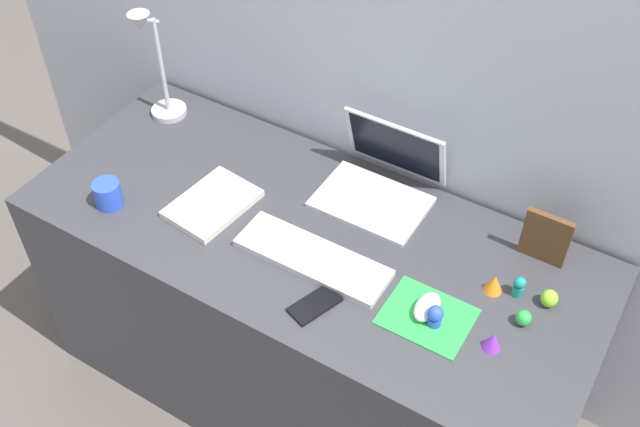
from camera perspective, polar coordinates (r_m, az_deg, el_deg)
ground_plane at (r=2.58m, az=-0.70°, el=-12.84°), size 6.00×6.00×0.00m
back_wall at (r=2.20m, az=4.28°, el=5.68°), size 2.78×0.05×1.60m
desk at (r=2.28m, az=-0.79°, el=-7.87°), size 1.58×0.67×0.74m
laptop at (r=2.08m, az=4.74°, el=2.74°), size 0.30×0.27×0.21m
keyboard at (r=1.92m, az=-0.57°, el=-3.40°), size 0.41×0.13×0.02m
mousepad at (r=1.83m, az=8.15°, el=-7.75°), size 0.21×0.17×0.00m
mouse at (r=1.83m, az=8.14°, el=-7.04°), size 0.06×0.10×0.03m
cell_phone at (r=1.83m, az=-0.39°, el=-6.93°), size 0.10×0.14×0.01m
desk_lamp at (r=2.32m, az=-12.35°, el=10.72°), size 0.11×0.14×0.38m
notebook_pad at (r=2.08m, az=-8.17°, el=0.74°), size 0.20×0.26×0.02m
picture_frame at (r=1.96m, az=16.77°, el=-1.79°), size 0.12×0.02×0.15m
coffee_mug at (r=2.13m, az=-15.83°, el=1.44°), size 0.08×0.08×0.08m
toy_figurine_blue at (r=1.80m, az=8.75°, el=-7.71°), size 0.04×0.04×0.06m
toy_figurine_teal at (r=1.90m, az=14.89°, el=-5.35°), size 0.03×0.03×0.06m
toy_figurine_purple at (r=1.79m, az=12.97°, el=-9.41°), size 0.04×0.04×0.05m
toy_figurine_green at (r=1.85m, az=15.21°, el=-7.67°), size 0.04×0.04×0.04m
toy_figurine_lime at (r=1.90m, az=17.03°, el=-6.19°), size 0.04×0.04×0.05m
toy_figurine_orange at (r=1.90m, az=13.09°, el=-5.19°), size 0.05×0.05×0.05m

